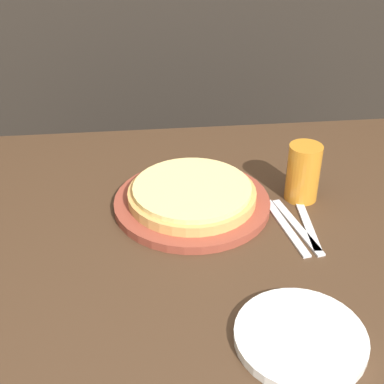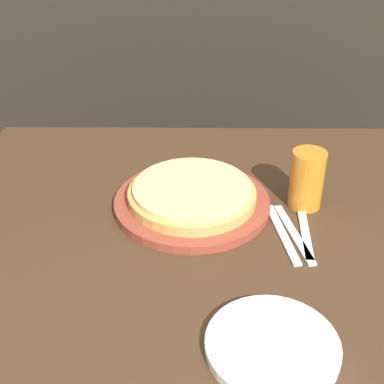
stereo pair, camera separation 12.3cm
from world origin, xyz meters
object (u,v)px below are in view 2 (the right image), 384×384
Objects in this scene: beer_glass at (307,177)px; dinner_knife at (294,234)px; pizza_on_board at (192,198)px; spoon at (305,234)px; dinner_plate at (272,346)px; fork at (282,234)px.

beer_glass is 0.15m from dinner_knife.
dinner_knife is at bearing -108.98° from beer_glass.
beer_glass reaches higher than dinner_knife.
pizza_on_board is 2.61× the size of beer_glass.
dinner_knife is at bearing 180.00° from spoon.
beer_glass reaches higher than pizza_on_board.
pizza_on_board reaches higher than dinner_plate.
dinner_plate is at bearing -105.91° from beer_glass.
fork is (-0.07, -0.12, -0.07)m from beer_glass.
beer_glass is 0.75× the size of spoon.
fork and dinner_knife have the same top height.
beer_glass reaches higher than fork.
spoon is at bearing 0.00° from dinner_knife.
pizza_on_board is 0.23m from fork.
pizza_on_board is at bearing 151.40° from fork.
pizza_on_board is 0.27m from beer_glass.
pizza_on_board is at bearing 107.83° from dinner_plate.
dinner_plate is (-0.13, -0.44, -0.07)m from beer_glass.
dinner_knife is 0.02m from spoon.
dinner_knife is (0.02, 0.00, 0.00)m from fork.
spoon is (0.02, 0.00, 0.00)m from dinner_knife.
beer_glass is at bearing 60.97° from fork.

